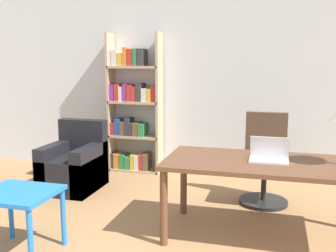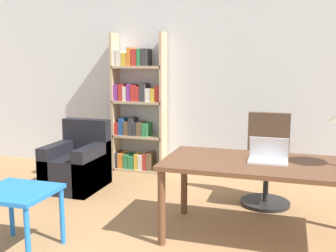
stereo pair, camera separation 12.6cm
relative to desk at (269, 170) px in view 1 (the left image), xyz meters
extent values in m
cube|color=silver|center=(-0.81, 2.01, 0.70)|extent=(8.00, 0.06, 2.70)
cube|color=brown|center=(0.00, 0.00, 0.06)|extent=(1.89, 0.89, 0.04)
cylinder|color=brown|center=(-0.88, -0.39, -0.30)|extent=(0.07, 0.07, 0.69)
cylinder|color=brown|center=(-0.88, 0.39, -0.30)|extent=(0.07, 0.07, 0.69)
cube|color=silver|center=(-0.01, 0.00, 0.09)|extent=(0.34, 0.20, 0.02)
cube|color=silver|center=(-0.01, 0.08, 0.20)|extent=(0.34, 0.06, 0.20)
cube|color=white|center=(-0.01, 0.08, 0.20)|extent=(0.31, 0.05, 0.17)
cylinder|color=black|center=(-0.06, 0.92, -0.63)|extent=(0.56, 0.56, 0.04)
cylinder|color=#262626|center=(-0.06, 0.92, -0.43)|extent=(0.06, 0.06, 0.36)
cube|color=#4C3828|center=(-0.06, 0.92, -0.20)|extent=(0.50, 0.50, 0.10)
cube|color=#4C3828|center=(-0.06, 1.13, 0.12)|extent=(0.48, 0.08, 0.54)
cube|color=blue|center=(-2.01, -0.87, -0.11)|extent=(0.61, 0.56, 0.04)
cylinder|color=blue|center=(-1.74, -1.11, -0.39)|extent=(0.04, 0.04, 0.52)
cylinder|color=blue|center=(-2.29, -0.62, -0.39)|extent=(0.04, 0.04, 0.52)
cylinder|color=blue|center=(-1.74, -0.62, -0.39)|extent=(0.04, 0.04, 0.52)
cube|color=black|center=(-2.43, 0.80, -0.43)|extent=(0.64, 0.77, 0.43)
cube|color=black|center=(-2.43, 1.10, 0.00)|extent=(0.64, 0.16, 0.43)
cube|color=black|center=(-2.68, 0.80, -0.36)|extent=(0.16, 0.77, 0.58)
cube|color=black|center=(-2.19, 0.80, -0.36)|extent=(0.16, 0.77, 0.58)
cube|color=tan|center=(-2.34, 1.82, 0.37)|extent=(0.04, 0.28, 2.03)
cube|color=tan|center=(-1.58, 1.82, 0.37)|extent=(0.04, 0.28, 2.03)
cube|color=tan|center=(-1.96, 1.82, -0.63)|extent=(0.75, 0.28, 0.04)
cube|color=#333338|center=(-2.30, 1.82, -0.50)|extent=(0.04, 0.24, 0.23)
cube|color=orange|center=(-2.23, 1.82, -0.50)|extent=(0.08, 0.24, 0.22)
cube|color=#2D7F47|center=(-2.15, 1.82, -0.51)|extent=(0.07, 0.24, 0.21)
cube|color=#2D7F47|center=(-2.06, 1.82, -0.52)|extent=(0.08, 0.24, 0.19)
cube|color=gold|center=(-1.98, 1.82, -0.50)|extent=(0.06, 0.24, 0.23)
cube|color=silver|center=(-1.91, 1.82, -0.50)|extent=(0.07, 0.24, 0.22)
cube|color=#B72D28|center=(-1.85, 1.82, -0.49)|extent=(0.05, 0.24, 0.24)
cube|color=brown|center=(-1.78, 1.82, -0.49)|extent=(0.07, 0.24, 0.25)
cube|color=tan|center=(-1.96, 1.82, -0.12)|extent=(0.75, 0.28, 0.04)
cube|color=#B72D28|center=(-2.29, 1.82, -0.01)|extent=(0.07, 0.24, 0.19)
cube|color=#234C99|center=(-2.21, 1.82, 0.02)|extent=(0.07, 0.24, 0.24)
cube|color=brown|center=(-2.13, 1.82, 0.00)|extent=(0.07, 0.24, 0.20)
cube|color=#333338|center=(-2.06, 1.82, 0.02)|extent=(0.07, 0.24, 0.26)
cube|color=#333338|center=(-2.00, 1.82, -0.01)|extent=(0.05, 0.24, 0.19)
cube|color=brown|center=(-1.93, 1.82, -0.01)|extent=(0.08, 0.24, 0.20)
cube|color=#2D7F47|center=(-1.84, 1.82, -0.01)|extent=(0.09, 0.24, 0.18)
cube|color=tan|center=(-1.96, 1.82, 0.39)|extent=(0.75, 0.28, 0.04)
cube|color=#7F338C|center=(-2.29, 1.82, 0.52)|extent=(0.07, 0.24, 0.24)
cube|color=#B72D28|center=(-2.21, 1.82, 0.52)|extent=(0.07, 0.24, 0.24)
cube|color=silver|center=(-2.15, 1.82, 0.51)|extent=(0.05, 0.24, 0.21)
cube|color=#7F338C|center=(-2.08, 1.82, 0.53)|extent=(0.05, 0.24, 0.25)
cube|color=#B72D28|center=(-2.01, 1.82, 0.52)|extent=(0.07, 0.24, 0.24)
cube|color=#B72D28|center=(-1.95, 1.82, 0.51)|extent=(0.06, 0.24, 0.22)
cube|color=#333338|center=(-1.87, 1.82, 0.53)|extent=(0.08, 0.24, 0.26)
cube|color=silver|center=(-1.79, 1.82, 0.50)|extent=(0.08, 0.24, 0.19)
cube|color=gold|center=(-1.71, 1.82, 0.50)|extent=(0.06, 0.24, 0.19)
cube|color=#B72D28|center=(-1.64, 1.82, 0.52)|extent=(0.07, 0.24, 0.23)
cube|color=tan|center=(-1.96, 1.82, 0.89)|extent=(0.75, 0.28, 0.04)
cube|color=silver|center=(-2.30, 1.82, 1.02)|extent=(0.04, 0.24, 0.23)
cube|color=silver|center=(-2.23, 1.82, 1.02)|extent=(0.08, 0.24, 0.22)
cube|color=gold|center=(-2.15, 1.82, 1.00)|extent=(0.08, 0.24, 0.18)
cube|color=orange|center=(-2.07, 1.82, 1.04)|extent=(0.06, 0.24, 0.26)
cube|color=#B72D28|center=(-1.99, 1.82, 1.03)|extent=(0.08, 0.24, 0.24)
cube|color=#2D7F47|center=(-1.92, 1.82, 1.03)|extent=(0.05, 0.24, 0.24)
cube|color=#333338|center=(-1.84, 1.82, 1.03)|extent=(0.09, 0.24, 0.24)
camera|label=1|loc=(0.03, -3.56, 0.97)|focal=42.00mm
camera|label=2|loc=(0.15, -3.52, 0.97)|focal=42.00mm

